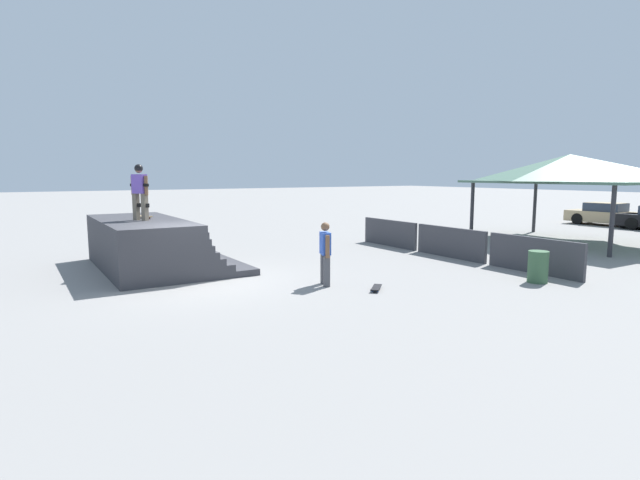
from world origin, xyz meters
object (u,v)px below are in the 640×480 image
object	(u,v)px
skateboard_on_deck	(144,216)
parked_car_tan	(607,215)
skater_on_deck	(140,188)
bystander_walking	(325,250)
trash_bin	(538,267)
skateboard_on_ground	(376,288)

from	to	relation	value
skateboard_on_deck	parked_car_tan	distance (m)	25.09
skater_on_deck	bystander_walking	world-z (taller)	skater_on_deck
skateboard_on_deck	trash_bin	xyz separation A→B (m)	(7.91, 8.35, -1.15)
trash_bin	parked_car_tan	xyz separation A→B (m)	(-7.26, 16.71, 0.18)
trash_bin	parked_car_tan	world-z (taller)	parked_car_tan
skater_on_deck	trash_bin	world-z (taller)	skater_on_deck
skater_on_deck	bystander_walking	bearing A→B (deg)	7.14
skater_on_deck	parked_car_tan	distance (m)	25.37
bystander_walking	skateboard_on_ground	distance (m)	1.63
bystander_walking	skateboard_on_ground	size ratio (longest dim) A/B	2.38
skateboard_on_deck	trash_bin	bearing A→B (deg)	34.81
bystander_walking	skateboard_on_ground	bearing A→B (deg)	-125.73
skateboard_on_deck	trash_bin	size ratio (longest dim) A/B	1.01
skateboard_on_ground	skater_on_deck	bearing A→B (deg)	-97.21
skateboard_on_ground	trash_bin	size ratio (longest dim) A/B	0.81
skateboard_on_deck	bystander_walking	xyz separation A→B (m)	(5.18, 3.36, -0.66)
skater_on_deck	trash_bin	bearing A→B (deg)	18.52
skater_on_deck	skateboard_on_ground	xyz separation A→B (m)	(5.68, 4.37, -2.41)
skateboard_on_deck	skater_on_deck	bearing A→B (deg)	-31.49
bystander_walking	trash_bin	xyz separation A→B (m)	(2.73, 4.99, -0.49)
skateboard_on_ground	skateboard_on_deck	bearing A→B (deg)	-101.66
skater_on_deck	parked_car_tan	xyz separation A→B (m)	(-0.00, 25.30, -1.86)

